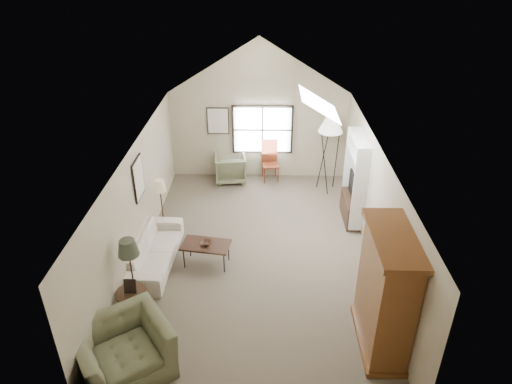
{
  "coord_description": "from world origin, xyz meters",
  "views": [
    {
      "loc": [
        0.2,
        -8.16,
        6.11
      ],
      "look_at": [
        0.0,
        0.4,
        1.4
      ],
      "focal_mm": 32.0,
      "sensor_mm": 36.0,
      "label": 1
    }
  ],
  "objects_px": {
    "side_table": "(133,304)",
    "sofa": "(152,250)",
    "coffee_table": "(207,254)",
    "armoire": "(386,292)",
    "armchair_far": "(230,168)",
    "side_chair": "(270,162)",
    "armchair_near": "(123,350)"
  },
  "relations": [
    {
      "from": "sofa",
      "to": "coffee_table",
      "type": "xyz_separation_m",
      "value": [
        1.16,
        -0.0,
        -0.08
      ]
    },
    {
      "from": "sofa",
      "to": "armchair_far",
      "type": "height_order",
      "value": "armchair_far"
    },
    {
      "from": "armchair_far",
      "to": "coffee_table",
      "type": "distance_m",
      "value": 3.96
    },
    {
      "from": "armoire",
      "to": "side_chair",
      "type": "xyz_separation_m",
      "value": [
        -1.84,
        6.1,
        -0.51
      ]
    },
    {
      "from": "coffee_table",
      "to": "side_chair",
      "type": "bearing_deg",
      "value": 70.94
    },
    {
      "from": "coffee_table",
      "to": "side_chair",
      "type": "relative_size",
      "value": 0.86
    },
    {
      "from": "armchair_near",
      "to": "coffee_table",
      "type": "relative_size",
      "value": 1.39
    },
    {
      "from": "sofa",
      "to": "armchair_far",
      "type": "bearing_deg",
      "value": -17.45
    },
    {
      "from": "sofa",
      "to": "side_chair",
      "type": "relative_size",
      "value": 1.95
    },
    {
      "from": "side_table",
      "to": "armchair_far",
      "type": "bearing_deg",
      "value": 76.0
    },
    {
      "from": "sofa",
      "to": "coffee_table",
      "type": "relative_size",
      "value": 2.26
    },
    {
      "from": "armoire",
      "to": "armchair_far",
      "type": "distance_m",
      "value": 6.79
    },
    {
      "from": "armchair_near",
      "to": "side_chair",
      "type": "xyz_separation_m",
      "value": [
        2.35,
        6.82,
        0.13
      ]
    },
    {
      "from": "armchair_near",
      "to": "side_chair",
      "type": "height_order",
      "value": "side_chair"
    },
    {
      "from": "armoire",
      "to": "armchair_near",
      "type": "height_order",
      "value": "armoire"
    },
    {
      "from": "armchair_near",
      "to": "armchair_far",
      "type": "height_order",
      "value": "armchair_near"
    },
    {
      "from": "side_table",
      "to": "sofa",
      "type": "bearing_deg",
      "value": 90.0
    },
    {
      "from": "armchair_far",
      "to": "side_table",
      "type": "relative_size",
      "value": 1.55
    },
    {
      "from": "coffee_table",
      "to": "side_table",
      "type": "bearing_deg",
      "value": -125.96
    },
    {
      "from": "side_table",
      "to": "side_chair",
      "type": "xyz_separation_m",
      "value": [
        2.54,
        5.59,
        0.3
      ]
    },
    {
      "from": "side_table",
      "to": "coffee_table",
      "type": "bearing_deg",
      "value": 54.04
    },
    {
      "from": "sofa",
      "to": "side_table",
      "type": "height_order",
      "value": "sofa"
    },
    {
      "from": "armoire",
      "to": "side_chair",
      "type": "relative_size",
      "value": 1.88
    },
    {
      "from": "armchair_near",
      "to": "side_chair",
      "type": "distance_m",
      "value": 7.21
    },
    {
      "from": "armoire",
      "to": "sofa",
      "type": "height_order",
      "value": "armoire"
    },
    {
      "from": "side_table",
      "to": "side_chair",
      "type": "height_order",
      "value": "side_chair"
    },
    {
      "from": "armchair_far",
      "to": "side_table",
      "type": "xyz_separation_m",
      "value": [
        -1.38,
        -5.55,
        -0.12
      ]
    },
    {
      "from": "armoire",
      "to": "armchair_near",
      "type": "relative_size",
      "value": 1.57
    },
    {
      "from": "armchair_near",
      "to": "side_table",
      "type": "relative_size",
      "value": 2.45
    },
    {
      "from": "armchair_far",
      "to": "side_table",
      "type": "bearing_deg",
      "value": 69.02
    },
    {
      "from": "armoire",
      "to": "armchair_far",
      "type": "bearing_deg",
      "value": 116.35
    },
    {
      "from": "armoire",
      "to": "side_chair",
      "type": "distance_m",
      "value": 6.39
    }
  ]
}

